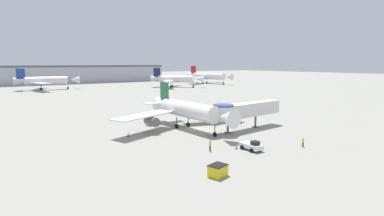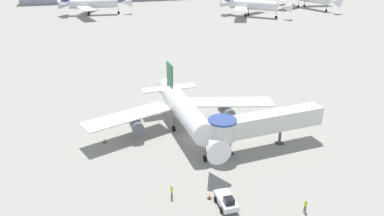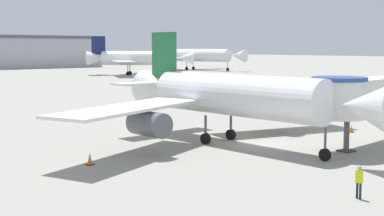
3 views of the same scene
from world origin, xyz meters
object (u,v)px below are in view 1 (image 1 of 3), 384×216
(ground_crew_marshaller, at_px, (210,145))
(service_container_yellow, at_px, (218,170))
(ground_crew_wing_walker, at_px, (303,141))
(main_airplane, at_px, (186,110))
(background_jet_navy_tail, at_px, (175,79))
(background_jet_blue_tail, at_px, (45,81))
(pushback_tug_white, at_px, (252,146))
(traffic_cone_near_nose, at_px, (237,147))
(traffic_cone_port_wing, at_px, (128,134))
(traffic_cone_starboard_wing, at_px, (241,122))
(background_jet_red_tail, at_px, (208,76))
(jet_bridge, at_px, (244,110))

(ground_crew_marshaller, bearing_deg, service_container_yellow, -37.14)
(ground_crew_wing_walker, bearing_deg, main_airplane, 133.68)
(background_jet_navy_tail, relative_size, background_jet_blue_tail, 0.78)
(service_container_yellow, relative_size, background_jet_navy_tail, 0.10)
(ground_crew_marshaller, xyz_separation_m, ground_crew_wing_walker, (14.18, -6.86, -0.09))
(pushback_tug_white, height_order, traffic_cone_near_nose, pushback_tug_white)
(ground_crew_marshaller, height_order, background_jet_navy_tail, background_jet_navy_tail)
(pushback_tug_white, relative_size, service_container_yellow, 1.47)
(pushback_tug_white, xyz_separation_m, traffic_cone_port_wing, (-12.70, 19.86, -0.34))
(pushback_tug_white, bearing_deg, background_jet_navy_tail, 64.86)
(traffic_cone_starboard_wing, height_order, ground_crew_wing_walker, ground_crew_wing_walker)
(traffic_cone_port_wing, bearing_deg, background_jet_blue_tail, 88.12)
(traffic_cone_near_nose, distance_m, traffic_cone_starboard_wing, 20.70)
(background_jet_blue_tail, bearing_deg, background_jet_red_tail, -90.07)
(traffic_cone_near_nose, height_order, background_jet_blue_tail, background_jet_blue_tail)
(main_airplane, height_order, ground_crew_wing_walker, main_airplane)
(traffic_cone_near_nose, bearing_deg, background_jet_red_tail, 54.17)
(background_jet_red_tail, bearing_deg, ground_crew_wing_walker, -134.34)
(main_airplane, height_order, background_jet_blue_tail, background_jet_blue_tail)
(service_container_yellow, bearing_deg, background_jet_blue_tail, 88.87)
(traffic_cone_port_wing, xyz_separation_m, background_jet_navy_tail, (69.23, 96.72, 4.50))
(traffic_cone_port_wing, distance_m, ground_crew_marshaller, 17.93)
(service_container_yellow, xyz_separation_m, traffic_cone_starboard_wing, (24.93, 21.99, -0.35))
(background_jet_navy_tail, bearing_deg, service_container_yellow, -166.38)
(pushback_tug_white, relative_size, background_jet_navy_tail, 0.15)
(traffic_cone_starboard_wing, xyz_separation_m, background_jet_red_tail, (78.54, 114.82, 4.84))
(service_container_yellow, xyz_separation_m, traffic_cone_port_wing, (-1.09, 25.48, -0.33))
(ground_crew_marshaller, bearing_deg, jet_bridge, 114.33)
(pushback_tug_white, height_order, traffic_cone_starboard_wing, pushback_tug_white)
(traffic_cone_port_wing, bearing_deg, ground_crew_wing_walker, -48.09)
(ground_crew_wing_walker, bearing_deg, traffic_cone_port_wing, 156.18)
(traffic_cone_near_nose, xyz_separation_m, background_jet_red_tail, (93.34, 129.29, 4.84))
(background_jet_red_tail, bearing_deg, ground_crew_marshaller, -139.93)
(traffic_cone_near_nose, relative_size, ground_crew_marshaller, 0.43)
(ground_crew_wing_walker, distance_m, background_jet_blue_tail, 144.67)
(traffic_cone_port_wing, xyz_separation_m, background_jet_red_tail, (104.57, 111.33, 4.82))
(ground_crew_marshaller, relative_size, background_jet_navy_tail, 0.07)
(main_airplane, height_order, service_container_yellow, main_airplane)
(service_container_yellow, relative_size, ground_crew_wing_walker, 1.60)
(ground_crew_wing_walker, relative_size, background_jet_navy_tail, 0.06)
(main_airplane, distance_m, background_jet_navy_tail, 112.34)
(traffic_cone_near_nose, bearing_deg, background_jet_navy_tail, 63.17)
(service_container_yellow, xyz_separation_m, background_jet_blue_tail, (2.86, 145.66, 4.18))
(traffic_cone_port_wing, bearing_deg, traffic_cone_near_nose, -57.99)
(jet_bridge, relative_size, traffic_cone_near_nose, 23.82)
(traffic_cone_port_wing, height_order, ground_crew_marshaller, ground_crew_marshaller)
(traffic_cone_port_wing, bearing_deg, traffic_cone_starboard_wing, -7.63)
(main_airplane, bearing_deg, jet_bridge, -42.73)
(ground_crew_wing_walker, relative_size, background_jet_blue_tail, 0.05)
(background_jet_navy_tail, bearing_deg, jet_bridge, -161.41)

